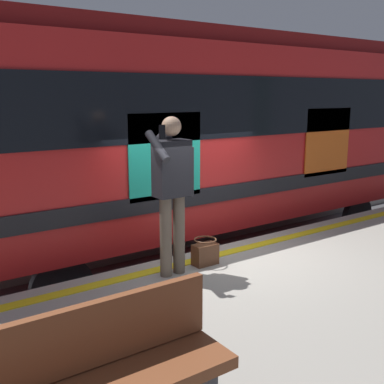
{
  "coord_description": "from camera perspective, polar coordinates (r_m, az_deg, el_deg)",
  "views": [
    {
      "loc": [
        3.61,
        4.86,
        3.07
      ],
      "look_at": [
        0.42,
        0.3,
        1.88
      ],
      "focal_mm": 43.42,
      "sensor_mm": 36.0,
      "label": 1
    }
  ],
  "objects": [
    {
      "name": "ground_plane",
      "position": [
        6.78,
        1.51,
        -14.88
      ],
      "size": [
        23.69,
        23.69,
        0.0
      ],
      "primitive_type": "plane",
      "color": "#3D3D3F"
    },
    {
      "name": "platform",
      "position": [
        5.32,
        14.54,
        -17.38
      ],
      "size": [
        14.07,
        3.84,
        0.98
      ],
      "primitive_type": "cube",
      "color": "#9E998E",
      "rests_on": "ground"
    },
    {
      "name": "safety_line",
      "position": [
        6.17,
        3.23,
        -7.69
      ],
      "size": [
        13.79,
        0.16,
        0.01
      ],
      "primitive_type": "cube",
      "color": "yellow",
      "rests_on": "platform"
    },
    {
      "name": "track_rail_near",
      "position": [
        7.64,
        -3.85,
        -11.03
      ],
      "size": [
        18.29,
        0.08,
        0.16
      ],
      "primitive_type": "cube",
      "color": "slate",
      "rests_on": "ground"
    },
    {
      "name": "track_rail_far",
      "position": [
        8.82,
        -8.73,
        -7.93
      ],
      "size": [
        18.29,
        0.08,
        0.16
      ],
      "primitive_type": "cube",
      "color": "slate",
      "rests_on": "ground"
    },
    {
      "name": "train_carriage",
      "position": [
        8.41,
        1.46,
        7.97
      ],
      "size": [
        9.6,
        2.83,
        3.88
      ],
      "color": "red",
      "rests_on": "ground"
    },
    {
      "name": "passenger",
      "position": [
        5.26,
        -2.5,
        1.13
      ],
      "size": [
        0.57,
        0.55,
        1.84
      ],
      "color": "brown",
      "rests_on": "platform"
    },
    {
      "name": "handbag",
      "position": [
        5.79,
        1.62,
        -7.48
      ],
      "size": [
        0.31,
        0.28,
        0.33
      ],
      "color": "#59331E",
      "rests_on": "platform"
    },
    {
      "name": "bench",
      "position": [
        2.88,
        -12.57,
        -21.75
      ],
      "size": [
        1.73,
        0.44,
        0.9
      ],
      "color": "brown",
      "rests_on": "platform"
    }
  ]
}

